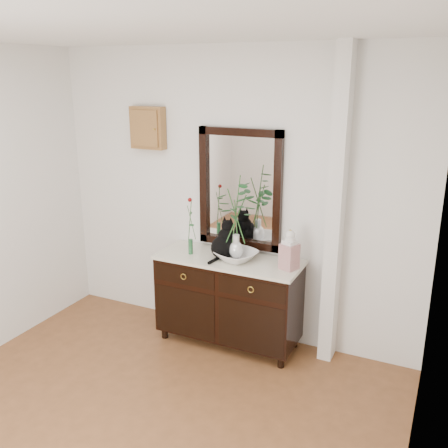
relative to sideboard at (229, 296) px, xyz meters
The scene contains 10 objects.
wall_back 0.92m from the sideboard, 111.80° to the left, with size 3.60×0.04×2.70m, color silver.
pilaster 1.27m from the sideboard, 10.70° to the left, with size 0.12×0.20×2.70m, color silver.
sideboard is the anchor object (origin of this frame).
wall_mirror 0.99m from the sideboard, 90.00° to the left, with size 0.80×0.06×1.10m.
key_cabinet 1.77m from the sideboard, 167.54° to the left, with size 0.35×0.10×0.40m, color brown.
cat 0.55m from the sideboard, behind, with size 0.24×0.30×0.35m, color black, non-canonical shape.
lotus_bowl 0.43m from the sideboard, 14.02° to the right, with size 0.36×0.36×0.09m, color silver.
vase_branches 0.78m from the sideboard, 14.02° to the right, with size 0.37×0.37×0.77m, color silver, non-canonical shape.
bud_vase_rose 0.75m from the sideboard, behind, with size 0.07×0.07×0.55m, color #265D34, non-canonical shape.
ginger_jar 0.79m from the sideboard, ahead, with size 0.13×0.13×0.36m, color silver, non-canonical shape.
Camera 1 is at (1.87, -2.10, 2.46)m, focal length 40.00 mm.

